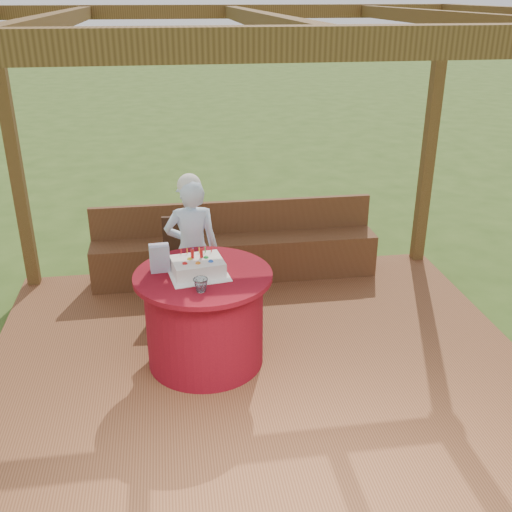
{
  "coord_description": "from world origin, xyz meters",
  "views": [
    {
      "loc": [
        -0.66,
        -4.11,
        2.95
      ],
      "look_at": [
        0.0,
        0.25,
        1.0
      ],
      "focal_mm": 42.0,
      "sensor_mm": 36.0,
      "label": 1
    }
  ],
  "objects": [
    {
      "name": "ground",
      "position": [
        0.0,
        0.0,
        0.0
      ],
      "size": [
        60.0,
        60.0,
        0.0
      ],
      "primitive_type": "plane",
      "color": "#334E1A",
      "rests_on": "ground"
    },
    {
      "name": "deck",
      "position": [
        0.0,
        0.0,
        0.06
      ],
      "size": [
        4.5,
        4.0,
        0.12
      ],
      "primitive_type": "cube",
      "color": "brown",
      "rests_on": "ground"
    },
    {
      "name": "pergola",
      "position": [
        0.0,
        0.0,
        2.41
      ],
      "size": [
        4.5,
        4.0,
        2.72
      ],
      "color": "brown",
      "rests_on": "deck"
    },
    {
      "name": "bench",
      "position": [
        0.0,
        1.72,
        0.38
      ],
      "size": [
        3.0,
        0.42,
        0.8
      ],
      "color": "brown",
      "rests_on": "deck"
    },
    {
      "name": "table",
      "position": [
        -0.44,
        0.15,
        0.53
      ],
      "size": [
        1.1,
        1.1,
        0.8
      ],
      "color": "maroon",
      "rests_on": "deck"
    },
    {
      "name": "chair",
      "position": [
        -0.56,
        1.26,
        0.58
      ],
      "size": [
        0.42,
        0.42,
        0.85
      ],
      "color": "#311B0F",
      "rests_on": "deck"
    },
    {
      "name": "elderly_woman",
      "position": [
        -0.48,
        0.95,
        0.82
      ],
      "size": [
        0.5,
        0.34,
        1.39
      ],
      "color": "#A7CEF8",
      "rests_on": "deck"
    },
    {
      "name": "birthday_cake",
      "position": [
        -0.48,
        0.16,
        0.98
      ],
      "size": [
        0.51,
        0.51,
        0.19
      ],
      "color": "white",
      "rests_on": "table"
    },
    {
      "name": "gift_bag",
      "position": [
        -0.77,
        0.25,
        1.03
      ],
      "size": [
        0.16,
        0.11,
        0.22
      ],
      "primitive_type": "cube",
      "rotation": [
        0.0,
        0.0,
        0.08
      ],
      "color": "#D187BA",
      "rests_on": "table"
    },
    {
      "name": "drinking_glass",
      "position": [
        -0.47,
        -0.15,
        0.97
      ],
      "size": [
        0.15,
        0.15,
        0.1
      ],
      "primitive_type": "imported",
      "rotation": [
        0.0,
        0.0,
        0.44
      ],
      "color": "white",
      "rests_on": "table"
    }
  ]
}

